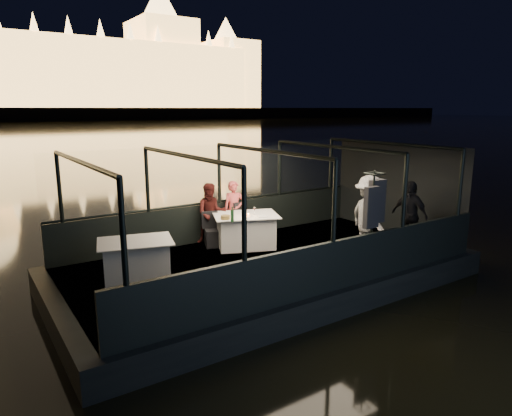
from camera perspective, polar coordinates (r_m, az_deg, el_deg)
boat_hull at (r=9.88m, az=1.30°, el=-9.24°), size 8.60×4.40×1.00m
boat_deck at (r=9.71m, az=1.31°, el=-6.60°), size 8.00×4.00×0.04m
gunwale_port at (r=11.21m, az=-4.52°, el=-1.55°), size 8.00×0.08×0.90m
gunwale_starboard at (r=8.09m, az=9.51°, el=-7.19°), size 8.00×0.08×0.90m
cabin_glass_port at (r=11.00m, az=-4.63°, el=4.28°), size 8.00×0.02×1.40m
cabin_glass_starboard at (r=7.79m, az=9.81°, el=0.82°), size 8.00×0.02×1.40m
cabin_roof_glass at (r=9.23m, az=1.38°, el=7.16°), size 8.00×4.00×0.02m
end_wall_fore at (r=7.89m, az=-23.27°, el=-3.22°), size 0.02×4.00×2.30m
end_wall_aft at (r=12.10m, az=17.10°, el=2.36°), size 0.02×4.00×2.30m
canopy_ribs at (r=9.40m, az=1.35°, el=0.16°), size 8.00×4.00×2.30m
dining_table_central at (r=10.49m, az=-1.29°, el=-2.85°), size 1.74×1.52×0.77m
dining_table_aft at (r=8.91m, az=-14.75°, el=-6.03°), size 1.57×1.30×0.72m
chair_port_left at (r=10.55m, az=-5.36°, el=-2.44°), size 0.47×0.47×0.79m
chair_port_right at (r=10.97m, az=-1.45°, el=-1.83°), size 0.52×0.52×0.91m
coat_stand at (r=8.96m, az=14.23°, el=-2.46°), size 0.67×0.60×2.01m
person_woman_coral at (r=11.06m, az=-2.75°, el=-0.12°), size 0.60×0.50×1.43m
person_man_maroon at (r=10.76m, az=-5.63°, el=-0.52°), size 0.84×0.76×1.44m
passenger_stripe at (r=9.91m, az=13.93°, el=-1.34°), size 0.96×1.29×1.78m
passenger_dark at (r=10.83m, az=18.62°, el=-0.49°), size 0.43×0.94×1.56m
wine_bottle at (r=9.71m, az=-2.98°, el=-0.88°), size 0.09×0.09×0.33m
bread_basket at (r=9.98m, az=-3.83°, el=-1.18°), size 0.28×0.28×0.08m
amber_candle at (r=10.17m, az=-0.97°, el=-0.89°), size 0.06×0.06×0.08m
plate_near at (r=10.20m, az=0.84°, el=-1.03°), size 0.30×0.30×0.01m
plate_far at (r=10.14m, az=-3.86°, el=-1.15°), size 0.24×0.24×0.01m
wine_glass_white at (r=9.72m, az=-2.97°, el=-1.20°), size 0.08×0.08×0.19m
wine_glass_red at (r=10.35m, az=-0.19°, el=-0.34°), size 0.08×0.08×0.17m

